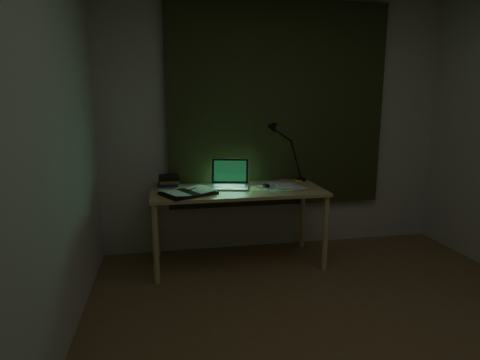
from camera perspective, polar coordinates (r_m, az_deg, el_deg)
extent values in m
cube|color=beige|center=(4.09, 5.28, 7.63)|extent=(3.50, 0.00, 2.50)
cube|color=beige|center=(2.04, -28.45, 2.67)|extent=(0.00, 4.00, 2.50)
cube|color=#2C3018|center=(4.05, 5.49, 10.42)|extent=(2.20, 0.06, 2.00)
ellipsoid|color=black|center=(3.71, 3.71, -0.82)|extent=(0.08, 0.11, 0.04)
cube|color=gold|center=(4.05, 8.20, -0.05)|extent=(0.08, 0.08, 0.02)
cube|color=#E3587F|center=(4.02, 6.31, -0.08)|extent=(0.08, 0.08, 0.02)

